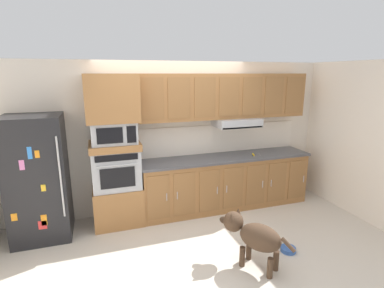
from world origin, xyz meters
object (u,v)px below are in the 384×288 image
at_px(built_in_oven, 116,168).
at_px(dog_food_bowl, 288,249).
at_px(refrigerator, 38,178).
at_px(screwdriver, 254,155).
at_px(dog, 253,235).
at_px(microwave, 114,132).

height_order(built_in_oven, dog_food_bowl, built_in_oven).
bearing_deg(refrigerator, built_in_oven, 3.65).
bearing_deg(dog_food_bowl, screwdriver, 79.67).
height_order(refrigerator, dog_food_bowl, refrigerator).
relative_size(dog, dog_food_bowl, 4.29).
bearing_deg(dog_food_bowl, refrigerator, 154.89).
height_order(refrigerator, screwdriver, refrigerator).
relative_size(built_in_oven, screwdriver, 4.50).
bearing_deg(screwdriver, dog_food_bowl, -100.33).
bearing_deg(screwdriver, dog, -119.38).
distance_m(refrigerator, screwdriver, 3.38).
bearing_deg(dog, screwdriver, -63.50).
xyz_separation_m(screwdriver, dog, (-0.86, -1.53, -0.52)).
bearing_deg(dog, microwave, 7.74).
xyz_separation_m(built_in_oven, microwave, (0.00, -0.00, 0.56)).
relative_size(microwave, screwdriver, 4.14).
bearing_deg(built_in_oven, dog, -48.14).
height_order(microwave, dog, microwave).
relative_size(refrigerator, screwdriver, 11.30).
bearing_deg(built_in_oven, microwave, -0.77).
bearing_deg(microwave, dog, -48.15).
xyz_separation_m(built_in_oven, dog_food_bowl, (2.06, -1.53, -0.87)).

